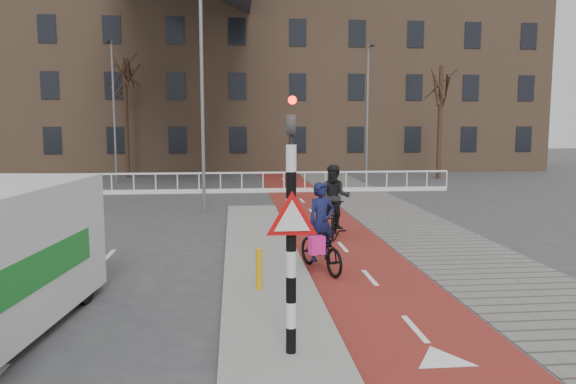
{
  "coord_description": "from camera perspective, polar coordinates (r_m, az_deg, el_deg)",
  "views": [
    {
      "loc": [
        -1.36,
        -9.42,
        3.29
      ],
      "look_at": [
        0.03,
        5.0,
        1.5
      ],
      "focal_mm": 35.0,
      "sensor_mm": 36.0,
      "label": 1
    }
  ],
  "objects": [
    {
      "name": "ground",
      "position": [
        10.07,
        2.6,
        -12.03
      ],
      "size": [
        120.0,
        120.0,
        0.0
      ],
      "primitive_type": "plane",
      "color": "#38383A",
      "rests_on": "ground"
    },
    {
      "name": "bike_lane",
      "position": [
        19.9,
        2.82,
        -2.47
      ],
      "size": [
        2.5,
        60.0,
        0.01
      ],
      "primitive_type": "cube",
      "color": "maroon",
      "rests_on": "ground"
    },
    {
      "name": "sidewalk",
      "position": [
        20.49,
        10.6,
        -2.3
      ],
      "size": [
        3.0,
        60.0,
        0.01
      ],
      "primitive_type": "cube",
      "color": "slate",
      "rests_on": "ground"
    },
    {
      "name": "curb_island",
      "position": [
        13.82,
        -2.65,
        -6.48
      ],
      "size": [
        1.8,
        16.0,
        0.12
      ],
      "primitive_type": "cube",
      "color": "gray",
      "rests_on": "ground"
    },
    {
      "name": "traffic_signal",
      "position": [
        7.55,
        0.34,
        -2.87
      ],
      "size": [
        0.8,
        0.8,
        3.68
      ],
      "color": "black",
      "rests_on": "curb_island"
    },
    {
      "name": "bollard",
      "position": [
        10.8,
        -2.97,
        -7.84
      ],
      "size": [
        0.12,
        0.12,
        0.79
      ],
      "primitive_type": "cylinder",
      "color": "orange",
      "rests_on": "curb_island"
    },
    {
      "name": "cyclist_near",
      "position": [
        12.5,
        3.39,
        -5.05
      ],
      "size": [
        1.24,
        2.02,
        1.98
      ],
      "rotation": [
        0.0,
        0.0,
        0.33
      ],
      "color": "black",
      "rests_on": "bike_lane"
    },
    {
      "name": "cyclist_far",
      "position": [
        16.15,
        4.76,
        -1.58
      ],
      "size": [
        1.05,
        2.04,
        2.09
      ],
      "rotation": [
        0.0,
        0.0,
        -0.25
      ],
      "color": "black",
      "rests_on": "bike_lane"
    },
    {
      "name": "railing",
      "position": [
        26.83,
        -13.28,
        0.47
      ],
      "size": [
        28.0,
        0.1,
        0.99
      ],
      "color": "silver",
      "rests_on": "ground"
    },
    {
      "name": "townhouse_row",
      "position": [
        41.7,
        -7.95,
        13.2
      ],
      "size": [
        46.0,
        10.0,
        15.9
      ],
      "color": "#7F6047",
      "rests_on": "ground"
    },
    {
      "name": "tree_mid",
      "position": [
        35.3,
        -16.11,
        7.02
      ],
      "size": [
        0.26,
        0.26,
        6.9
      ],
      "primitive_type": "cylinder",
      "color": "black",
      "rests_on": "ground"
    },
    {
      "name": "tree_right",
      "position": [
        34.33,
        15.18,
        6.79
      ],
      "size": [
        0.27,
        0.27,
        6.57
      ],
      "primitive_type": "cylinder",
      "color": "black",
      "rests_on": "ground"
    },
    {
      "name": "streetlight_near",
      "position": [
        20.31,
        -8.72,
        10.12
      ],
      "size": [
        0.12,
        0.12,
        8.82
      ],
      "primitive_type": "cylinder",
      "color": "slate",
      "rests_on": "ground"
    },
    {
      "name": "streetlight_left",
      "position": [
        32.35,
        -17.25,
        7.67
      ],
      "size": [
        0.12,
        0.12,
        7.65
      ],
      "primitive_type": "cylinder",
      "color": "slate",
      "rests_on": "ground"
    },
    {
      "name": "streetlight_right",
      "position": [
        31.35,
        8.05,
        7.78
      ],
      "size": [
        0.12,
        0.12,
        7.47
      ],
      "primitive_type": "cylinder",
      "color": "slate",
      "rests_on": "ground"
    }
  ]
}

